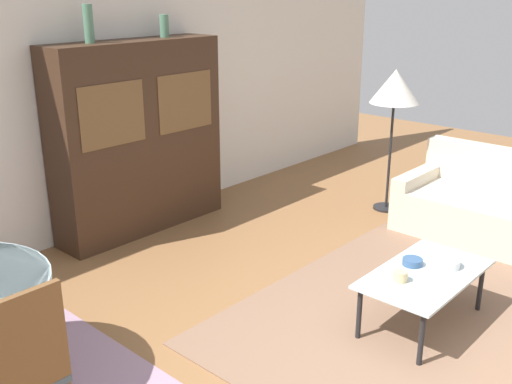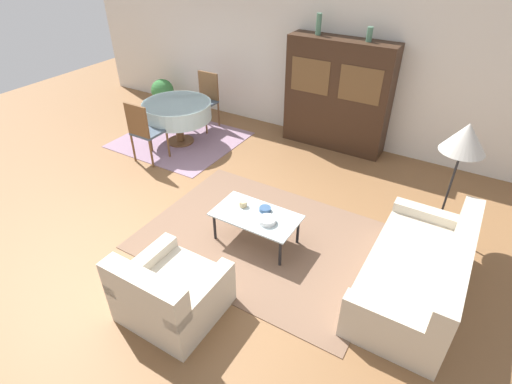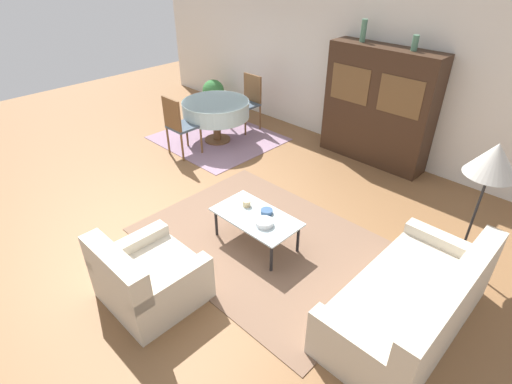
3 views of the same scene
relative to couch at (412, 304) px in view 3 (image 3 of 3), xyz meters
The scene contains 18 objects.
ground_plane 2.83m from the couch, 169.29° to the right, with size 14.00×14.00×0.00m, color brown.
wall_back 4.30m from the couch, 131.73° to the left, with size 10.00×0.06×2.70m.
area_rug 1.88m from the couch, behind, with size 2.97×2.20×0.01m.
dining_rug 4.84m from the couch, 161.22° to the left, with size 2.08×1.90×0.01m.
couch is the anchor object (origin of this frame).
armchair 2.59m from the couch, 143.12° to the right, with size 0.92×0.89×0.79m.
coffee_table 1.92m from the couch, behind, with size 1.05×0.59×0.40m.
display_cabinet 3.59m from the couch, 126.56° to the left, with size 1.77×0.45×1.85m.
dining_table 4.77m from the couch, 161.71° to the left, with size 1.20×1.20×0.75m.
dining_chair_near 4.58m from the couch, behind, with size 0.44×0.44×1.03m.
dining_chair_far 5.09m from the couch, 152.85° to the left, with size 0.44×0.44×1.03m.
floor_lamp 1.63m from the couch, 89.80° to the left, with size 0.51×0.51×1.52m.
cup 2.15m from the couch, behind, with size 0.10×0.10×0.08m.
bowl 1.75m from the couch, behind, with size 0.21×0.21×0.06m.
bowl_small 1.87m from the couch, behind, with size 0.14×0.14×0.05m.
vase_tall 4.18m from the couch, 131.92° to the left, with size 0.08×0.08×0.33m.
vase_short 3.71m from the couch, 121.12° to the left, with size 0.09×0.09×0.21m.
potted_plant 6.41m from the couch, 156.35° to the left, with size 0.47×0.47×0.63m.
Camera 3 is at (3.53, -2.36, 3.18)m, focal length 28.00 mm.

